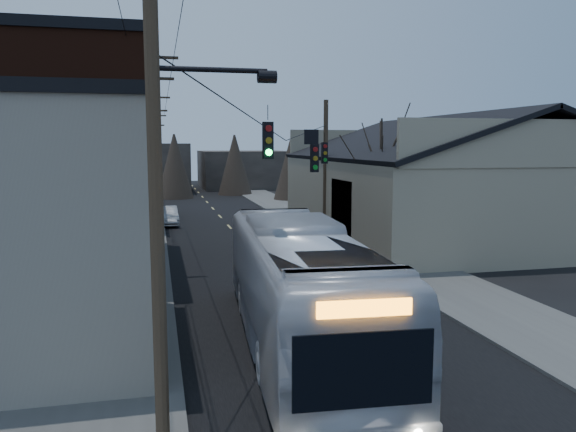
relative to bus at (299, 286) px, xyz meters
name	(u,v)px	position (x,y,z in m)	size (l,w,h in m)	color
road_surface	(233,231)	(1.05, 22.27, -1.78)	(9.00, 110.00, 0.02)	black
sidewalk_left	(134,234)	(-5.45, 22.27, -1.73)	(4.00, 110.00, 0.12)	#474744
sidewalk_right	(325,227)	(7.55, 22.27, -1.73)	(4.00, 110.00, 0.12)	#474744
building_clapboard	(8,230)	(-7.95, 1.27, 1.71)	(8.00, 8.00, 7.00)	gray
building_brick	(43,163)	(-8.95, 12.27, 3.21)	(10.00, 12.00, 10.00)	black
building_left_far	(94,177)	(-8.45, 28.27, 1.71)	(9.00, 14.00, 7.00)	#2D2824
warehouse	(445,194)	(14.05, 17.27, 0.91)	(16.16, 20.60, 7.73)	gray
building_far_left	(148,168)	(-4.95, 57.27, 1.21)	(10.00, 12.00, 6.00)	#2D2824
building_far_right	(244,169)	(8.05, 62.27, 0.71)	(12.00, 14.00, 5.00)	#2D2824
bare_tree	(380,188)	(7.55, 12.27, 1.81)	(0.40, 0.40, 7.20)	black
utility_lines	(190,161)	(-2.06, 16.41, 3.17)	(11.24, 45.28, 10.50)	#382B1E
bus	(299,286)	(0.00, 0.00, 0.00)	(3.00, 12.83, 3.57)	silver
parked_car	(167,216)	(-3.25, 26.19, -1.10)	(1.45, 4.17, 1.37)	#ADB1B6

